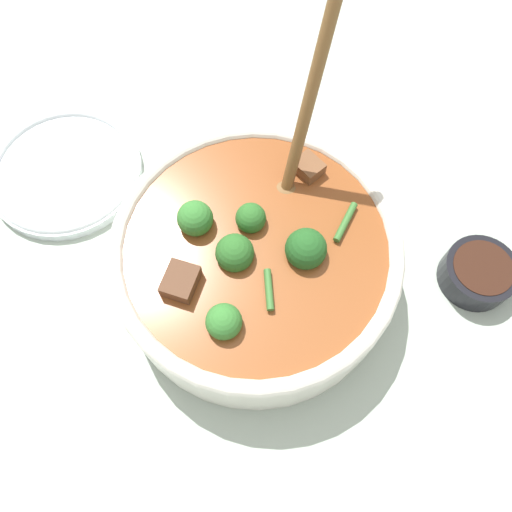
{
  "coord_description": "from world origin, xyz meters",
  "views": [
    {
      "loc": [
        -0.04,
        0.21,
        0.51
      ],
      "look_at": [
        0.0,
        0.0,
        0.05
      ],
      "focal_mm": 35.0,
      "sensor_mm": 36.0,
      "label": 1
    }
  ],
  "objects": [
    {
      "name": "ground_plane",
      "position": [
        0.0,
        0.0,
        0.0
      ],
      "size": [
        4.0,
        4.0,
        0.0
      ],
      "primitive_type": "plane",
      "color": "#ADBCAD"
    },
    {
      "name": "empty_plate",
      "position": [
        0.25,
        -0.09,
        0.01
      ],
      "size": [
        0.18,
        0.18,
        0.02
      ],
      "color": "white",
      "rests_on": "ground_plane"
    },
    {
      "name": "condiment_bowl",
      "position": [
        -0.24,
        -0.04,
        0.02
      ],
      "size": [
        0.08,
        0.08,
        0.03
      ],
      "color": "black",
      "rests_on": "ground_plane"
    },
    {
      "name": "stew_bowl",
      "position": [
        0.0,
        -0.0,
        0.05
      ],
      "size": [
        0.29,
        0.31,
        0.29
      ],
      "color": "white",
      "rests_on": "ground_plane"
    }
  ]
}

